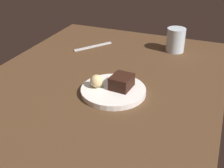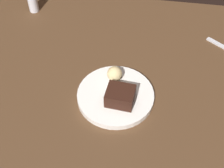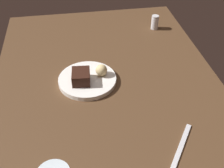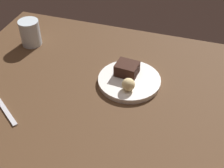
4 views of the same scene
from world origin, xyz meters
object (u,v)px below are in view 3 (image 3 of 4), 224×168
(dessert_plate, at_px, (87,80))
(salt_shaker, at_px, (155,22))
(bread_roll, at_px, (101,70))
(butter_knife, at_px, (181,147))
(chocolate_cake_slice, at_px, (81,76))

(dessert_plate, xyz_separation_m, salt_shaker, (-0.35, 0.36, 0.02))
(bread_roll, height_order, butter_knife, bread_roll)
(chocolate_cake_slice, relative_size, butter_knife, 0.39)
(chocolate_cake_slice, distance_m, butter_knife, 0.43)
(dessert_plate, relative_size, salt_shaker, 3.21)
(chocolate_cake_slice, relative_size, salt_shaker, 1.11)
(dessert_plate, height_order, chocolate_cake_slice, chocolate_cake_slice)
(bread_roll, height_order, salt_shaker, salt_shaker)
(bread_roll, bearing_deg, butter_knife, 27.26)
(chocolate_cake_slice, relative_size, bread_roll, 1.73)
(dessert_plate, xyz_separation_m, bread_roll, (-0.01, 0.05, 0.03))
(salt_shaker, bearing_deg, dessert_plate, -45.42)
(chocolate_cake_slice, bearing_deg, bread_roll, 105.69)
(dessert_plate, height_order, bread_roll, bread_roll)
(salt_shaker, relative_size, butter_knife, 0.35)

